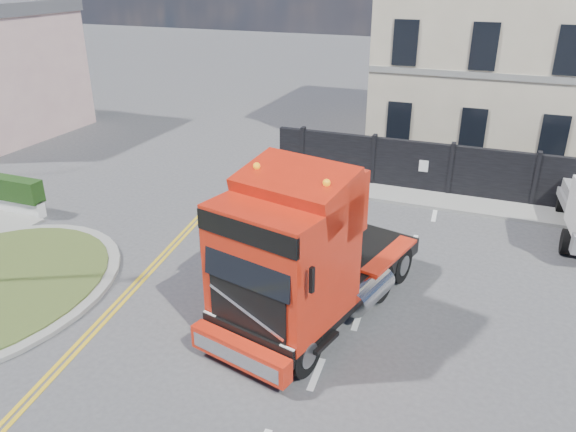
% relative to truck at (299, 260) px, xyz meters
% --- Properties ---
extents(ground, '(120.00, 120.00, 0.00)m').
position_rel_truck_xyz_m(ground, '(-1.65, 1.18, -1.82)').
color(ground, '#424244').
rests_on(ground, ground).
extents(hoarding_fence, '(18.80, 0.25, 2.00)m').
position_rel_truck_xyz_m(hoarding_fence, '(4.90, 10.18, -0.82)').
color(hoarding_fence, black).
rests_on(hoarding_fence, ground).
extents(georgian_building, '(12.30, 10.30, 12.80)m').
position_rel_truck_xyz_m(georgian_building, '(4.35, 17.68, 3.96)').
color(georgian_building, beige).
rests_on(georgian_building, ground).
extents(pavement_far, '(20.00, 1.60, 0.12)m').
position_rel_truck_xyz_m(pavement_far, '(4.35, 9.28, -1.76)').
color(pavement_far, gray).
rests_on(pavement_far, ground).
extents(truck, '(4.03, 7.17, 4.06)m').
position_rel_truck_xyz_m(truck, '(0.00, 0.00, 0.00)').
color(truck, black).
rests_on(truck, ground).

